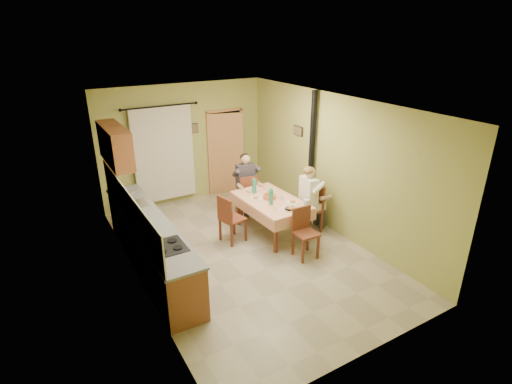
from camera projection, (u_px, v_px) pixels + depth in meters
floor at (247, 252)px, 7.57m from camera, size 4.00×6.00×0.01m
room_shell at (246, 161)px, 6.87m from camera, size 4.04×6.04×2.82m
kitchen_run at (150, 244)px, 6.91m from camera, size 0.64×3.64×1.56m
upper_cabinets at (115, 145)px, 7.32m from camera, size 0.35×1.40×0.70m
curtain at (164, 154)px, 9.14m from camera, size 1.70×0.07×2.22m
doorway at (226, 152)px, 9.98m from camera, size 0.96×0.26×2.15m
dining_table at (271, 216)px, 8.14m from camera, size 1.06×1.69×0.76m
tableware at (275, 198)px, 7.89m from camera, size 0.78×1.58×0.33m
chair_far at (246, 202)px, 9.01m from camera, size 0.47×0.47×0.97m
chair_near at (305, 242)px, 7.34m from camera, size 0.41×0.41×0.95m
chair_right at (309, 217)px, 8.29m from camera, size 0.47×0.47×1.01m
chair_left at (232, 228)px, 7.87m from camera, size 0.50×0.50×0.98m
man_far at (246, 178)px, 8.79m from camera, size 0.62×0.52×1.39m
man_right at (310, 191)px, 8.06m from camera, size 0.48×0.60×1.39m
stove_flue at (310, 175)px, 8.55m from camera, size 0.24×0.24×2.80m
picture_back at (194, 128)px, 9.38m from camera, size 0.19×0.03×0.23m
picture_right at (298, 131)px, 8.74m from camera, size 0.03×0.31×0.21m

